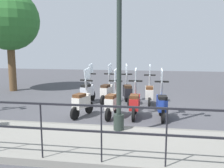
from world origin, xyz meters
name	(u,v)px	position (x,y,z in m)	size (l,w,h in m)	color
ground_plane	(125,111)	(0.00, 0.00, 0.00)	(28.00, 28.00, 0.00)	#424247
promenade_walkway	(111,144)	(-3.15, 0.00, 0.07)	(2.20, 20.00, 0.15)	gray
fence_railing	(101,123)	(-4.20, 0.00, 0.89)	(0.04, 16.03, 1.07)	black
lamp_post_near	(119,51)	(-2.40, -0.08, 2.11)	(0.26, 0.90, 4.42)	#232D28
tree_large	(9,21)	(2.97, 5.94, 3.42)	(2.89, 2.89, 4.89)	brown
scooter_near_0	(162,104)	(-0.80, -1.21, 0.48)	(1.23, 0.44, 1.54)	black
scooter_near_1	(135,103)	(-0.79, -0.37, 0.48)	(1.23, 0.44, 1.54)	black
scooter_near_2	(113,103)	(-0.87, 0.31, 0.48)	(1.22, 0.48, 1.54)	black
scooter_near_3	(82,102)	(-0.90, 1.29, 0.48)	(1.20, 0.55, 1.54)	black
scooter_far_0	(149,93)	(0.87, -0.81, 0.48)	(1.23, 0.44, 1.54)	black
scooter_far_1	(127,92)	(1.02, 0.03, 0.48)	(1.22, 0.51, 1.54)	black
scooter_far_2	(107,91)	(1.00, 0.83, 0.48)	(1.22, 0.49, 1.54)	black
scooter_far_3	(88,91)	(0.98, 1.59, 0.48)	(1.22, 0.50, 1.54)	black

